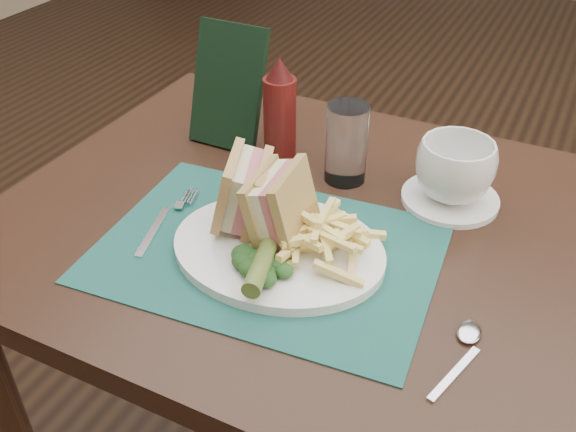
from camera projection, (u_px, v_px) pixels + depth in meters
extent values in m
plane|color=black|center=(376.00, 341.00, 1.77)|extent=(7.00, 7.00, 0.00)
cube|color=#195148|center=(267.00, 251.00, 0.90)|extent=(0.49, 0.37, 0.00)
cylinder|color=#4B6125|center=(263.00, 261.00, 0.82)|extent=(0.05, 0.12, 0.03)
cylinder|color=white|center=(450.00, 199.00, 0.99)|extent=(0.17, 0.17, 0.01)
imported|color=white|center=(455.00, 170.00, 0.96)|extent=(0.16, 0.16, 0.09)
cylinder|color=white|center=(346.00, 144.00, 1.01)|extent=(0.08, 0.08, 0.13)
cube|color=black|center=(228.00, 86.00, 1.10)|extent=(0.13, 0.08, 0.21)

